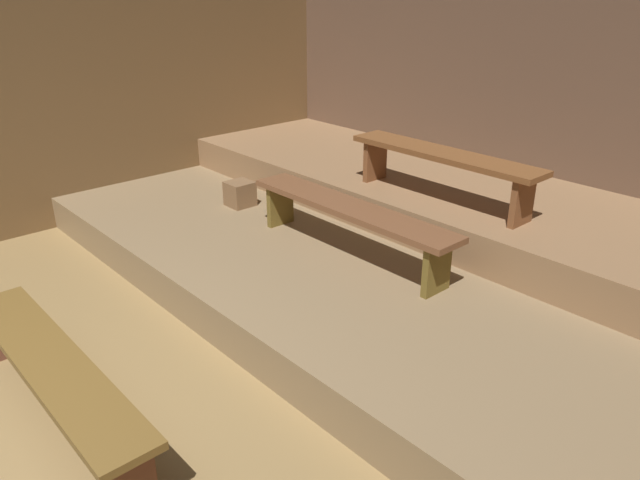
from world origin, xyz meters
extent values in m
cube|color=olive|center=(0.00, 2.45, -0.04)|extent=(6.71, 5.69, 0.08)
cube|color=brown|center=(0.00, 4.92, 1.14)|extent=(6.71, 0.06, 2.28)
cube|color=brown|center=(-2.99, 2.45, 1.14)|extent=(0.06, 5.69, 2.28)
cube|color=#89704F|center=(0.00, 3.29, 0.15)|extent=(5.91, 3.21, 0.30)
cube|color=#946E4B|center=(0.00, 4.10, 0.45)|extent=(5.91, 1.59, 0.30)
cube|color=brown|center=(-0.13, 0.68, 0.37)|extent=(1.91, 0.31, 0.04)
cube|color=brown|center=(-0.97, 0.68, 0.17)|extent=(0.05, 0.24, 0.35)
cube|color=brown|center=(-0.17, 2.89, 0.67)|extent=(1.87, 0.31, 0.04)
cube|color=brown|center=(-0.99, 2.89, 0.47)|extent=(0.05, 0.24, 0.35)
cube|color=brown|center=(0.64, 2.89, 0.47)|extent=(0.05, 0.24, 0.35)
cube|color=brown|center=(0.04, 3.69, 0.97)|extent=(1.65, 0.31, 0.04)
cube|color=brown|center=(-0.67, 3.69, 0.77)|extent=(0.05, 0.24, 0.35)
cube|color=brown|center=(0.74, 3.69, 0.77)|extent=(0.05, 0.24, 0.35)
cube|color=brown|center=(-1.60, 2.90, 0.41)|extent=(0.22, 0.22, 0.22)
camera|label=1|loc=(2.76, -0.04, 2.21)|focal=33.92mm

